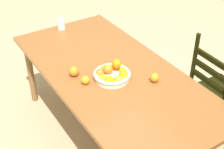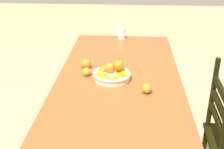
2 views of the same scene
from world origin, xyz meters
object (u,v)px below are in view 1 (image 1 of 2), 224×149
at_px(orange_loose_1, 155,78).
at_px(orange_loose_2, 74,71).
at_px(chair_near_window, 217,93).
at_px(drinking_glass, 61,24).
at_px(fruit_bowl, 112,74).
at_px(dining_table, 112,79).
at_px(orange_loose_0, 85,80).

distance_m(orange_loose_1, orange_loose_2, 0.62).
xyz_separation_m(chair_near_window, drinking_glass, (-1.33, -0.82, 0.33)).
xyz_separation_m(chair_near_window, orange_loose_2, (-0.54, -1.08, 0.31)).
bearing_deg(drinking_glass, chair_near_window, 31.65).
xyz_separation_m(fruit_bowl, drinking_glass, (-0.99, 0.04, 0.01)).
distance_m(chair_near_window, drinking_glass, 1.60).
bearing_deg(orange_loose_2, fruit_bowl, 49.62).
distance_m(dining_table, chair_near_window, 0.93).
distance_m(dining_table, fruit_bowl, 0.14).
distance_m(chair_near_window, orange_loose_0, 1.17).
bearing_deg(fruit_bowl, orange_loose_2, -130.38).
height_order(orange_loose_0, orange_loose_2, orange_loose_2).
bearing_deg(orange_loose_1, orange_loose_0, -119.24).
relative_size(chair_near_window, orange_loose_1, 14.06).
xyz_separation_m(orange_loose_0, drinking_glass, (-0.93, 0.24, 0.02)).
bearing_deg(chair_near_window, fruit_bowl, 70.34).
bearing_deg(fruit_bowl, drinking_glass, 177.90).
height_order(dining_table, orange_loose_1, orange_loose_1).
bearing_deg(orange_loose_2, dining_table, 67.10).
bearing_deg(drinking_glass, orange_loose_1, 10.33).
height_order(dining_table, chair_near_window, chair_near_window).
bearing_deg(fruit_bowl, orange_loose_0, -104.39).
height_order(chair_near_window, drinking_glass, chair_near_window).
bearing_deg(chair_near_window, orange_loose_0, 71.73).
relative_size(dining_table, fruit_bowl, 6.98).
xyz_separation_m(dining_table, fruit_bowl, (0.08, -0.05, 0.11)).
height_order(fruit_bowl, orange_loose_2, fruit_bowl).
bearing_deg(orange_loose_1, orange_loose_2, -129.56).
distance_m(orange_loose_0, orange_loose_1, 0.52).
height_order(dining_table, drinking_glass, drinking_glass).
relative_size(chair_near_window, orange_loose_0, 15.22).
height_order(chair_near_window, orange_loose_0, chair_near_window).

